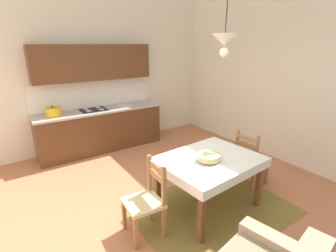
{
  "coord_description": "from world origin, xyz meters",
  "views": [
    {
      "loc": [
        -1.59,
        -2.6,
        2.22
      ],
      "look_at": [
        0.44,
        0.41,
        1.03
      ],
      "focal_mm": 26.91,
      "sensor_mm": 36.0,
      "label": 1
    }
  ],
  "objects": [
    {
      "name": "wall_back",
      "position": [
        0.0,
        2.84,
        2.13
      ],
      "size": [
        6.26,
        0.12,
        4.26
      ],
      "primitive_type": "cube",
      "color": "silver",
      "rests_on": "ground_plane"
    },
    {
      "name": "dining_table",
      "position": [
        0.59,
        -0.36,
        0.63
      ],
      "size": [
        1.4,
        1.13,
        0.75
      ],
      "color": "brown",
      "rests_on": "ground_plane"
    },
    {
      "name": "dining_chair_window_side",
      "position": [
        1.55,
        -0.3,
        0.44
      ],
      "size": [
        0.44,
        0.44,
        0.93
      ],
      "color": "#D1BC89",
      "rests_on": "ground_plane"
    },
    {
      "name": "kitchen_cabinetry",
      "position": [
        0.08,
        2.5,
        0.86
      ],
      "size": [
        2.62,
        0.63,
        2.2
      ],
      "color": "#56331C",
      "rests_on": "ground_plane"
    },
    {
      "name": "area_rug",
      "position": [
        0.59,
        -0.46,
        0.0
      ],
      "size": [
        2.1,
        1.6,
        0.01
      ],
      "primitive_type": "cube",
      "color": "olive",
      "rests_on": "ground_plane"
    },
    {
      "name": "fruit_bowl",
      "position": [
        0.51,
        -0.42,
        0.81
      ],
      "size": [
        0.3,
        0.3,
        0.12
      ],
      "color": "tan",
      "rests_on": "dining_table"
    },
    {
      "name": "dining_chair_tv_side",
      "position": [
        -0.37,
        -0.34,
        0.44
      ],
      "size": [
        0.45,
        0.45,
        0.93
      ],
      "color": "#D1BC89",
      "rests_on": "ground_plane"
    },
    {
      "name": "wall_right",
      "position": [
        2.89,
        0.0,
        2.13
      ],
      "size": [
        0.12,
        6.15,
        4.26
      ],
      "primitive_type": "cube",
      "color": "silver",
      "rests_on": "ground_plane"
    },
    {
      "name": "pendant_lamp",
      "position": [
        0.68,
        -0.42,
        2.24
      ],
      "size": [
        0.32,
        0.32,
        0.81
      ],
      "color": "black"
    },
    {
      "name": "ground_plane",
      "position": [
        0.0,
        0.0,
        -0.05
      ],
      "size": [
        6.26,
        6.15,
        0.1
      ],
      "primitive_type": "cube",
      "color": "#B7704C"
    }
  ]
}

